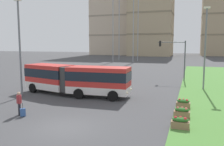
# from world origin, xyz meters

# --- Properties ---
(ground_plane) EXTENTS (260.00, 260.00, 0.00)m
(ground_plane) POSITION_xyz_m (0.00, 0.00, 0.00)
(ground_plane) COLOR #424244
(articulated_bus) EXTENTS (12.03, 4.02, 3.00)m
(articulated_bus) POSITION_xyz_m (-3.95, 8.88, 1.65)
(articulated_bus) COLOR red
(articulated_bus) RESTS_ON ground
(car_navy_sedan) EXTENTS (4.52, 2.28, 1.58)m
(car_navy_sedan) POSITION_xyz_m (-6.04, 22.12, 0.75)
(car_navy_sedan) COLOR #19234C
(car_navy_sedan) RESTS_ON ground
(pedestrian_crossing) EXTENTS (0.45, 0.42, 1.74)m
(pedestrian_crossing) POSITION_xyz_m (-4.48, 1.25, 1.00)
(pedestrian_crossing) COLOR black
(pedestrian_crossing) RESTS_ON ground
(rolling_suitcase) EXTENTS (0.42, 0.43, 0.97)m
(rolling_suitcase) POSITION_xyz_m (-4.03, 1.05, 0.31)
(rolling_suitcase) COLOR #335693
(rolling_suitcase) RESTS_ON ground
(flower_planter_0) EXTENTS (1.10, 0.56, 0.74)m
(flower_planter_0) POSITION_xyz_m (6.88, 2.00, 0.43)
(flower_planter_0) COLOR #937051
(flower_planter_0) RESTS_ON grass_median
(flower_planter_1) EXTENTS (1.10, 0.56, 0.74)m
(flower_planter_1) POSITION_xyz_m (6.88, 4.31, 0.43)
(flower_planter_1) COLOR #937051
(flower_planter_1) RESTS_ON grass_median
(flower_planter_2) EXTENTS (1.10, 0.56, 0.74)m
(flower_planter_2) POSITION_xyz_m (6.88, 6.96, 0.43)
(flower_planter_2) COLOR #937051
(flower_planter_2) RESTS_ON grass_median
(traffic_light_far_right) EXTENTS (3.85, 0.28, 5.67)m
(traffic_light_far_right) POSITION_xyz_m (5.19, 22.00, 3.93)
(traffic_light_far_right) COLOR #474C51
(traffic_light_far_right) RESTS_ON ground
(streetlight_left) EXTENTS (0.70, 0.28, 9.50)m
(streetlight_left) POSITION_xyz_m (-8.50, 6.39, 5.20)
(streetlight_left) COLOR slate
(streetlight_left) RESTS_ON ground
(streetlight_median) EXTENTS (0.70, 0.28, 9.31)m
(streetlight_median) POSITION_xyz_m (8.78, 15.96, 5.10)
(streetlight_median) COLOR slate
(streetlight_median) RESTS_ON ground
(apartment_tower_west) EXTENTS (20.39, 14.67, 45.66)m
(apartment_tower_west) POSITION_xyz_m (-30.00, 100.16, 22.85)
(apartment_tower_west) COLOR #C6B299
(apartment_tower_west) RESTS_ON ground
(apartment_tower_westcentre) EXTENTS (18.78, 16.86, 36.49)m
(apartment_tower_westcentre) POSITION_xyz_m (-10.47, 95.52, 18.27)
(apartment_tower_westcentre) COLOR tan
(apartment_tower_westcentre) RESTS_ON ground
(transmission_pylon) EXTENTS (9.00, 6.24, 28.77)m
(transmission_pylon) POSITION_xyz_m (-11.42, 55.70, 15.80)
(transmission_pylon) COLOR gray
(transmission_pylon) RESTS_ON ground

